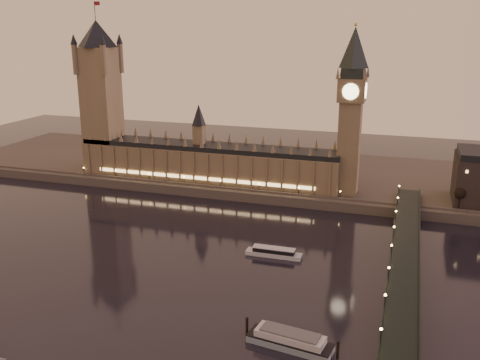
# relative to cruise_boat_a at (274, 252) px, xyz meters

# --- Properties ---
(ground) EXTENTS (700.00, 700.00, 0.00)m
(ground) POSITION_rel_cruise_boat_a_xyz_m (-31.07, -26.15, -1.94)
(ground) COLOR black
(ground) RESTS_ON ground
(far_embankment) EXTENTS (560.00, 130.00, 6.00)m
(far_embankment) POSITION_rel_cruise_boat_a_xyz_m (-1.07, 138.85, 1.06)
(far_embankment) COLOR #423D35
(far_embankment) RESTS_ON ground
(palace_of_westminster) EXTENTS (180.00, 26.62, 52.00)m
(palace_of_westminster) POSITION_rel_cruise_boat_a_xyz_m (-71.19, 94.84, 19.77)
(palace_of_westminster) COLOR brown
(palace_of_westminster) RESTS_ON ground
(victoria_tower) EXTENTS (31.68, 31.68, 118.00)m
(victoria_tower) POSITION_rel_cruise_boat_a_xyz_m (-151.07, 94.85, 63.85)
(victoria_tower) COLOR brown
(victoria_tower) RESTS_ON ground
(big_ben) EXTENTS (17.68, 17.68, 104.00)m
(big_ben) POSITION_rel_cruise_boat_a_xyz_m (22.92, 94.84, 62.01)
(big_ben) COLOR brown
(big_ben) RESTS_ON ground
(westminster_bridge) EXTENTS (13.20, 260.00, 15.30)m
(westminster_bridge) POSITION_rel_cruise_boat_a_xyz_m (60.54, -26.15, 3.58)
(westminster_bridge) COLOR black
(westminster_bridge) RESTS_ON ground
(bare_tree_0) EXTENTS (6.20, 6.20, 12.60)m
(bare_tree_0) POSITION_rel_cruise_boat_a_xyz_m (90.25, 82.85, 13.48)
(bare_tree_0) COLOR black
(bare_tree_0) RESTS_ON ground
(cruise_boat_a) EXTENTS (27.58, 6.39, 4.40)m
(cruise_boat_a) POSITION_rel_cruise_boat_a_xyz_m (0.00, 0.00, 0.00)
(cruise_boat_a) COLOR silver
(cruise_boat_a) RESTS_ON ground
(moored_barge) EXTENTS (34.79, 12.78, 6.44)m
(moored_barge) POSITION_rel_cruise_boat_a_xyz_m (24.54, -72.54, 0.78)
(moored_barge) COLOR gray
(moored_barge) RESTS_ON ground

